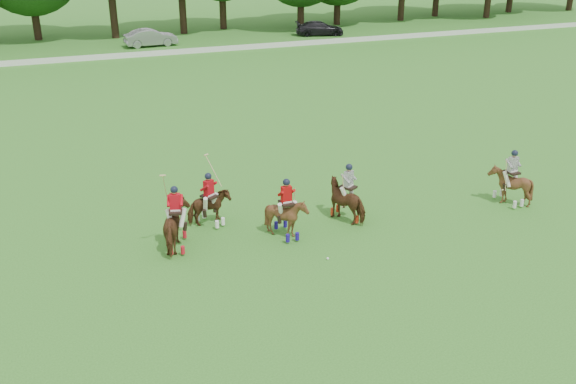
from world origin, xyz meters
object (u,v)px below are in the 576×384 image
object	(u,v)px
polo_stripe_b	(510,185)
polo_ball	(328,259)
polo_stripe_a	(348,200)
car_mid	(151,38)
polo_red_b	(210,207)
car_right	(320,28)
polo_red_c	(286,216)
polo_red_a	(177,226)

from	to	relation	value
polo_stripe_b	polo_ball	distance (m)	8.93
polo_ball	polo_stripe_a	bearing A→B (deg)	53.37
car_mid	polo_red_b	size ratio (longest dim) A/B	1.76
car_right	polo_stripe_a	xyz separation A→B (m)	(-15.22, -38.51, 0.14)
car_mid	polo_stripe_a	size ratio (longest dim) A/B	2.05
polo_red_c	polo_stripe_a	world-z (taller)	polo_stripe_a
polo_red_b	polo_stripe_a	xyz separation A→B (m)	(5.05, -1.36, 0.09)
car_right	polo_red_c	world-z (taller)	polo_red_c
polo_red_b	car_mid	bearing A→B (deg)	84.05
car_right	polo_stripe_b	world-z (taller)	polo_stripe_b
polo_red_a	polo_stripe_a	world-z (taller)	polo_red_a
polo_ball	car_right	bearing A→B (deg)	67.33
polo_red_c	polo_stripe_b	size ratio (longest dim) A/B	0.99
car_right	polo_stripe_b	bearing A→B (deg)	-177.57
polo_red_a	polo_red_b	xyz separation A→B (m)	(1.51, 1.40, -0.12)
car_right	polo_red_b	world-z (taller)	polo_red_b
polo_stripe_b	polo_ball	xyz separation A→B (m)	(-8.73, -1.72, -0.77)
polo_red_c	polo_stripe_a	xyz separation A→B (m)	(2.69, 0.54, 0.01)
polo_red_c	polo_ball	world-z (taller)	polo_red_c
polo_stripe_a	polo_ball	distance (m)	3.42
polo_red_a	polo_stripe_b	bearing A→B (deg)	-3.90
polo_red_b	polo_stripe_b	distance (m)	12.02
car_right	polo_red_a	world-z (taller)	polo_red_a
car_mid	polo_red_c	xyz separation A→B (m)	(-1.51, -39.05, 0.04)
car_right	polo_ball	bearing A→B (deg)	171.88
polo_red_a	polo_red_b	distance (m)	2.07
car_mid	polo_red_b	world-z (taller)	polo_red_b
car_mid	polo_ball	distance (m)	41.20
car_mid	polo_red_b	distance (m)	37.35
car_right	polo_red_b	size ratio (longest dim) A/B	1.76
polo_red_c	polo_stripe_a	size ratio (longest dim) A/B	0.99
polo_red_c	polo_stripe_b	xyz separation A→B (m)	(9.44, -0.41, 0.02)
polo_red_b	polo_stripe_b	bearing A→B (deg)	-11.09
polo_stripe_b	car_right	bearing A→B (deg)	77.88
polo_stripe_b	polo_ball	world-z (taller)	polo_stripe_b
polo_red_c	car_right	bearing A→B (deg)	65.36
polo_stripe_b	polo_red_b	bearing A→B (deg)	168.91
polo_stripe_a	polo_red_a	bearing A→B (deg)	-179.66
polo_red_b	polo_stripe_a	size ratio (longest dim) A/B	1.16
polo_red_b	polo_stripe_a	bearing A→B (deg)	-15.11
car_mid	polo_red_b	xyz separation A→B (m)	(-3.87, -37.15, -0.04)
car_right	polo_stripe_b	size ratio (longest dim) A/B	2.04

